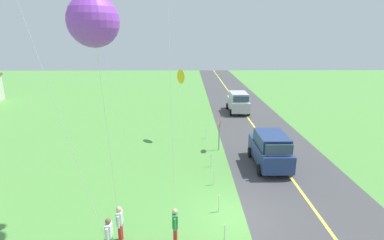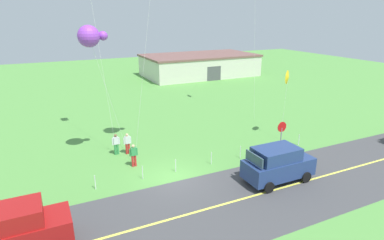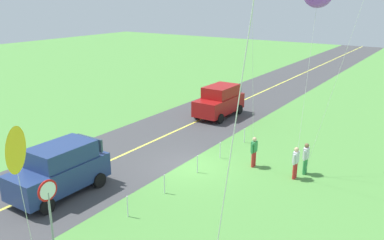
{
  "view_description": "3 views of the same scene",
  "coord_description": "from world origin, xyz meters",
  "px_view_note": "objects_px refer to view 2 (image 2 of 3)",
  "views": [
    {
      "loc": [
        -12.08,
        2.16,
        8.23
      ],
      "look_at": [
        2.91,
        1.96,
        3.91
      ],
      "focal_mm": 27.66,
      "sensor_mm": 36.0,
      "label": 1
    },
    {
      "loc": [
        -7.05,
        -17.24,
        9.94
      ],
      "look_at": [
        2.33,
        2.17,
        2.9
      ],
      "focal_mm": 30.52,
      "sensor_mm": 36.0,
      "label": 2
    },
    {
      "loc": [
        15.86,
        10.73,
        8.42
      ],
      "look_at": [
        1.74,
        1.26,
        3.18
      ],
      "focal_mm": 37.6,
      "sensor_mm": 36.0,
      "label": 3
    }
  ],
  "objects_px": {
    "kite_red_low": "(90,36)",
    "person_adult_companion": "(116,144)",
    "car_parked_west_near": "(15,230)",
    "warehouse_distant": "(199,65)",
    "person_child_watcher": "(134,155)",
    "person_adult_near": "(127,143)",
    "kite_green_far": "(288,77)",
    "stop_sign": "(281,132)",
    "car_suv_foreground": "(278,164)"
  },
  "relations": [
    {
      "from": "kite_red_low",
      "to": "person_adult_companion",
      "type": "bearing_deg",
      "value": 22.08
    },
    {
      "from": "car_parked_west_near",
      "to": "warehouse_distant",
      "type": "relative_size",
      "value": 0.24
    },
    {
      "from": "person_child_watcher",
      "to": "car_parked_west_near",
      "type": "bearing_deg",
      "value": -35.14
    },
    {
      "from": "kite_red_low",
      "to": "warehouse_distant",
      "type": "distance_m",
      "value": 35.14
    },
    {
      "from": "person_adult_companion",
      "to": "person_adult_near",
      "type": "bearing_deg",
      "value": -134.17
    },
    {
      "from": "car_parked_west_near",
      "to": "person_adult_companion",
      "type": "relative_size",
      "value": 2.75
    },
    {
      "from": "car_parked_west_near",
      "to": "person_adult_companion",
      "type": "xyz_separation_m",
      "value": [
        6.34,
        8.56,
        -0.29
      ]
    },
    {
      "from": "person_adult_companion",
      "to": "kite_green_far",
      "type": "bearing_deg",
      "value": -128.51
    },
    {
      "from": "car_parked_west_near",
      "to": "stop_sign",
      "type": "bearing_deg",
      "value": 10.74
    },
    {
      "from": "person_adult_companion",
      "to": "kite_green_far",
      "type": "xyz_separation_m",
      "value": [
        13.51,
        -2.53,
        4.23
      ]
    },
    {
      "from": "car_parked_west_near",
      "to": "person_child_watcher",
      "type": "xyz_separation_m",
      "value": [
        6.94,
        6.06,
        -0.29
      ]
    },
    {
      "from": "kite_green_far",
      "to": "car_parked_west_near",
      "type": "bearing_deg",
      "value": -163.1
    },
    {
      "from": "person_adult_companion",
      "to": "kite_green_far",
      "type": "relative_size",
      "value": 0.28
    },
    {
      "from": "kite_red_low",
      "to": "warehouse_distant",
      "type": "relative_size",
      "value": 0.51
    },
    {
      "from": "car_parked_west_near",
      "to": "person_child_watcher",
      "type": "height_order",
      "value": "car_parked_west_near"
    },
    {
      "from": "stop_sign",
      "to": "kite_green_far",
      "type": "height_order",
      "value": "kite_green_far"
    },
    {
      "from": "car_suv_foreground",
      "to": "kite_red_low",
      "type": "height_order",
      "value": "kite_red_low"
    },
    {
      "from": "person_adult_near",
      "to": "person_adult_companion",
      "type": "height_order",
      "value": "same"
    },
    {
      "from": "warehouse_distant",
      "to": "kite_red_low",
      "type": "bearing_deg",
      "value": -128.74
    },
    {
      "from": "person_adult_near",
      "to": "car_parked_west_near",
      "type": "bearing_deg",
      "value": -165.22
    },
    {
      "from": "car_suv_foreground",
      "to": "kite_green_far",
      "type": "xyz_separation_m",
      "value": [
        5.47,
        5.79,
        3.94
      ]
    },
    {
      "from": "kite_red_low",
      "to": "kite_green_far",
      "type": "xyz_separation_m",
      "value": [
        14.74,
        -2.03,
        -3.49
      ]
    },
    {
      "from": "person_adult_companion",
      "to": "person_child_watcher",
      "type": "bearing_deg",
      "value": 165.67
    },
    {
      "from": "car_parked_west_near",
      "to": "warehouse_distant",
      "type": "xyz_separation_m",
      "value": [
        26.68,
        34.94,
        0.6
      ]
    },
    {
      "from": "car_parked_west_near",
      "to": "kite_green_far",
      "type": "bearing_deg",
      "value": 16.9
    },
    {
      "from": "car_parked_west_near",
      "to": "stop_sign",
      "type": "xyz_separation_m",
      "value": [
        17.19,
        3.26,
        0.65
      ]
    },
    {
      "from": "car_suv_foreground",
      "to": "car_parked_west_near",
      "type": "bearing_deg",
      "value": -179.04
    },
    {
      "from": "kite_green_far",
      "to": "warehouse_distant",
      "type": "distance_m",
      "value": 29.9
    },
    {
      "from": "warehouse_distant",
      "to": "person_adult_companion",
      "type": "bearing_deg",
      "value": -127.62
    },
    {
      "from": "stop_sign",
      "to": "person_child_watcher",
      "type": "relative_size",
      "value": 1.6
    },
    {
      "from": "person_child_watcher",
      "to": "warehouse_distant",
      "type": "relative_size",
      "value": 0.09
    },
    {
      "from": "person_adult_companion",
      "to": "car_suv_foreground",
      "type": "bearing_deg",
      "value": -163.88
    },
    {
      "from": "car_parked_west_near",
      "to": "person_child_watcher",
      "type": "distance_m",
      "value": 9.22
    },
    {
      "from": "person_adult_companion",
      "to": "person_child_watcher",
      "type": "relative_size",
      "value": 1.0
    },
    {
      "from": "car_suv_foreground",
      "to": "kite_red_low",
      "type": "xyz_separation_m",
      "value": [
        -9.27,
        7.82,
        7.43
      ]
    },
    {
      "from": "car_suv_foreground",
      "to": "car_parked_west_near",
      "type": "height_order",
      "value": "same"
    },
    {
      "from": "car_parked_west_near",
      "to": "person_adult_near",
      "type": "height_order",
      "value": "car_parked_west_near"
    },
    {
      "from": "kite_green_far",
      "to": "warehouse_distant",
      "type": "height_order",
      "value": "kite_green_far"
    },
    {
      "from": "stop_sign",
      "to": "person_adult_near",
      "type": "relative_size",
      "value": 1.6
    },
    {
      "from": "car_suv_foreground",
      "to": "car_parked_west_near",
      "type": "xyz_separation_m",
      "value": [
        -14.38,
        -0.24,
        0.0
      ]
    },
    {
      "from": "stop_sign",
      "to": "person_adult_near",
      "type": "height_order",
      "value": "stop_sign"
    },
    {
      "from": "car_suv_foreground",
      "to": "stop_sign",
      "type": "xyz_separation_m",
      "value": [
        2.81,
        3.02,
        0.65
      ]
    },
    {
      "from": "stop_sign",
      "to": "kite_green_far",
      "type": "relative_size",
      "value": 0.45
    },
    {
      "from": "car_parked_west_near",
      "to": "person_adult_near",
      "type": "xyz_separation_m",
      "value": [
        7.13,
        8.33,
        -0.29
      ]
    },
    {
      "from": "car_suv_foreground",
      "to": "warehouse_distant",
      "type": "height_order",
      "value": "warehouse_distant"
    },
    {
      "from": "kite_red_low",
      "to": "person_child_watcher",
      "type": "bearing_deg",
      "value": -47.45
    },
    {
      "from": "kite_red_low",
      "to": "warehouse_distant",
      "type": "xyz_separation_m",
      "value": [
        21.57,
        26.88,
        -6.83
      ]
    },
    {
      "from": "kite_red_low",
      "to": "kite_green_far",
      "type": "bearing_deg",
      "value": -7.84
    },
    {
      "from": "person_child_watcher",
      "to": "kite_green_far",
      "type": "relative_size",
      "value": 0.28
    },
    {
      "from": "person_child_watcher",
      "to": "kite_red_low",
      "type": "relative_size",
      "value": 0.17
    }
  ]
}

